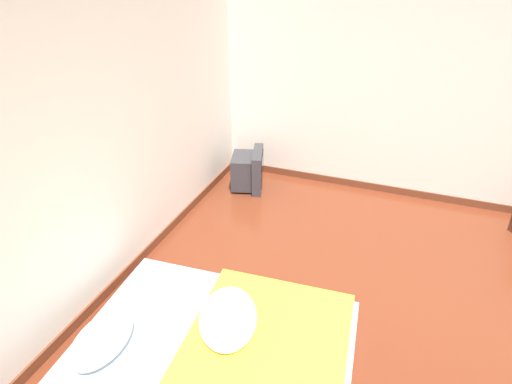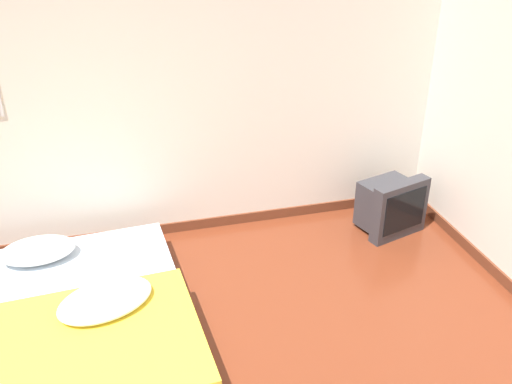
{
  "view_description": "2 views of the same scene",
  "coord_description": "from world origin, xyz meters",
  "views": [
    {
      "loc": [
        -1.66,
        0.47,
        2.46
      ],
      "look_at": [
        1.34,
        1.6,
        0.63
      ],
      "focal_mm": 28.0,
      "sensor_mm": 36.0,
      "label": 1
    },
    {
      "loc": [
        0.31,
        -1.61,
        2.56
      ],
      "look_at": [
        1.22,
        1.8,
        0.69
      ],
      "focal_mm": 40.0,
      "sensor_mm": 36.0,
      "label": 2
    }
  ],
  "objects": [
    {
      "name": "mattress_bed",
      "position": [
        -0.04,
        1.38,
        0.14
      ],
      "size": [
        1.47,
        1.93,
        0.37
      ],
      "color": "silver",
      "rests_on": "ground_plane"
    },
    {
      "name": "wall_right",
      "position": [
        2.98,
        0.0,
        1.29
      ],
      "size": [
        0.08,
        7.5,
        2.6
      ],
      "color": "silver",
      "rests_on": "ground_plane"
    },
    {
      "name": "crt_tv",
      "position": [
        2.47,
        2.12,
        0.23
      ],
      "size": [
        0.56,
        0.49,
        0.49
      ],
      "color": "#333338",
      "rests_on": "ground_plane"
    },
    {
      "name": "wall_back",
      "position": [
        -0.01,
        2.58,
        1.29
      ],
      "size": [
        8.29,
        0.08,
        2.6
      ],
      "color": "silver",
      "rests_on": "ground_plane"
    }
  ]
}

